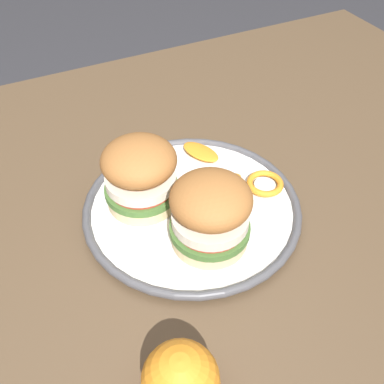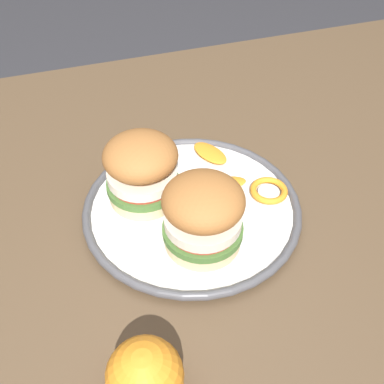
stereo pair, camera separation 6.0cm
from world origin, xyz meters
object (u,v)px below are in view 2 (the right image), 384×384
at_px(dining_table, 153,268).
at_px(sandwich_half_right, 142,169).
at_px(sandwich_half_left, 203,214).
at_px(whole_orange, 145,376).
at_px(dinner_plate, 192,207).

relative_size(dining_table, sandwich_half_right, 12.64).
distance_m(sandwich_half_left, sandwich_half_right, 0.12).
relative_size(sandwich_half_left, sandwich_half_right, 1.15).
bearing_deg(dining_table, sandwich_half_right, 82.66).
bearing_deg(sandwich_half_left, whole_orange, -125.90).
bearing_deg(whole_orange, sandwich_half_right, 76.49).
relative_size(dining_table, whole_orange, 19.18).
xyz_separation_m(dinner_plate, sandwich_half_left, (-0.01, -0.07, 0.06)).
distance_m(dinner_plate, whole_orange, 0.26).
relative_size(dinner_plate, sandwich_half_right, 2.64).
xyz_separation_m(sandwich_half_right, whole_orange, (-0.06, -0.26, -0.03)).
xyz_separation_m(dinner_plate, sandwich_half_right, (-0.06, 0.04, 0.06)).
bearing_deg(sandwich_half_right, dining_table, -97.34).
bearing_deg(whole_orange, dinner_plate, 61.57).
bearing_deg(sandwich_half_right, dinner_plate, -30.70).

